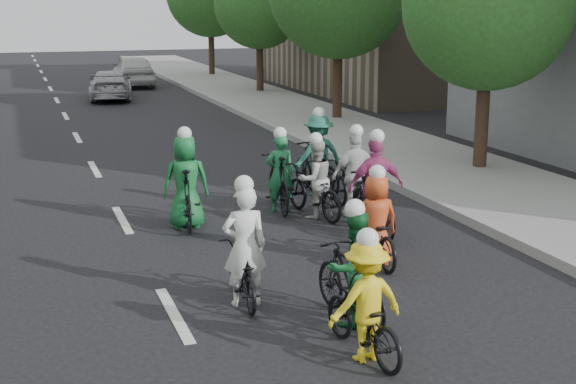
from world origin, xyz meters
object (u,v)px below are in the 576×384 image
cyclist_5 (279,180)px  cyclist_8 (354,184)px  follow_car_lead (110,85)px  cyclist_4 (374,229)px  cyclist_3 (374,196)px  cyclist_1 (352,276)px  cyclist_7 (318,161)px  cyclist_9 (186,190)px  cyclist_2 (364,311)px  cyclist_6 (314,187)px  follow_car_trail (133,71)px  cyclist_0 (244,262)px

cyclist_5 → cyclist_8: size_ratio=0.98×
follow_car_lead → cyclist_4: bearing=100.1°
cyclist_3 → cyclist_5: bearing=-62.5°
cyclist_1 → cyclist_4: bearing=-128.1°
cyclist_4 → cyclist_7: cyclist_7 is taller
cyclist_3 → cyclist_7: size_ratio=0.97×
cyclist_1 → cyclist_9: 5.27m
cyclist_2 → follow_car_lead: cyclist_2 is taller
cyclist_7 → follow_car_lead: cyclist_7 is taller
cyclist_1 → cyclist_2: bearing=67.8°
cyclist_6 → cyclist_9: bearing=-13.7°
cyclist_3 → follow_car_trail: (-0.14, 27.26, 0.06)m
cyclist_5 → cyclist_7: bearing=-133.0°
cyclist_4 → cyclist_5: 3.63m
cyclist_3 → cyclist_4: (-0.68, -1.46, -0.15)m
cyclist_5 → cyclist_8: bearing=153.8°
follow_car_lead → follow_car_trail: size_ratio=0.95×
cyclist_8 → cyclist_3: bearing=78.8°
cyclist_1 → follow_car_lead: bearing=-96.6°
cyclist_1 → follow_car_trail: (1.84, 30.83, 0.13)m
cyclist_4 → cyclist_9: bearing=-50.1°
cyclist_8 → follow_car_trail: cyclist_8 is taller
cyclist_5 → cyclist_9: size_ratio=1.01×
cyclist_3 → cyclist_5: 2.40m
cyclist_3 → cyclist_9: (-3.03, 1.60, -0.01)m
cyclist_3 → cyclist_5: (-1.05, 2.16, -0.08)m
cyclist_3 → cyclist_1: bearing=62.6°
cyclist_0 → follow_car_trail: size_ratio=0.40×
follow_car_lead → cyclist_8: bearing=102.9°
cyclist_2 → cyclist_6: bearing=-112.2°
cyclist_9 → follow_car_lead: 20.52m
cyclist_3 → cyclist_7: bearing=-91.1°
cyclist_5 → cyclist_9: bearing=23.2°
cyclist_8 → follow_car_lead: 20.87m
cyclist_1 → cyclist_6: (1.42, 5.05, -0.04)m
cyclist_2 → follow_car_lead: size_ratio=0.40×
cyclist_1 → cyclist_4: (1.30, 2.11, -0.07)m
cyclist_0 → cyclist_6: size_ratio=0.91×
cyclist_6 → cyclist_7: cyclist_7 is taller
cyclist_2 → cyclist_6: (1.70, 6.04, 0.02)m
cyclist_0 → cyclist_5: bearing=-108.5°
cyclist_5 → cyclist_7: 1.55m
cyclist_4 → cyclist_7: bearing=-97.8°
cyclist_0 → cyclist_4: size_ratio=1.04×
cyclist_1 → cyclist_8: size_ratio=0.89×
cyclist_7 → cyclist_9: 3.53m
cyclist_5 → cyclist_8: (1.24, -0.83, -0.00)m
cyclist_0 → follow_car_trail: cyclist_0 is taller
cyclist_8 → follow_car_lead: bearing=-87.0°
cyclist_8 → follow_car_lead: cyclist_8 is taller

